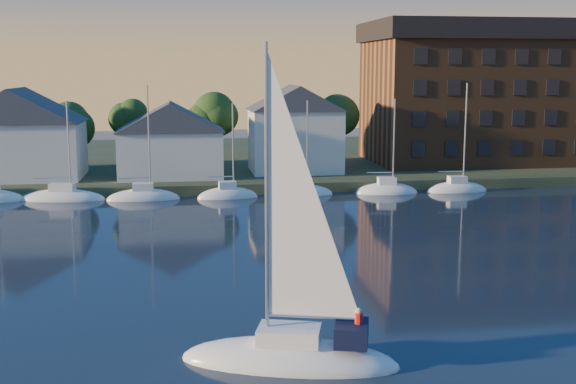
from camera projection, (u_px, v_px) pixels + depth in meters
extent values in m
cube|color=#333E24|center=(218.00, 163.00, 97.59)|extent=(160.00, 50.00, 2.00)
cube|color=brown|center=(229.00, 191.00, 75.16)|extent=(120.00, 3.00, 1.00)
cube|color=silver|center=(20.00, 150.00, 77.17)|extent=(13.00, 9.00, 6.00)
cube|color=silver|center=(171.00, 154.00, 78.58)|extent=(11.00, 8.00, 5.00)
cube|color=silver|center=(295.00, 141.00, 82.38)|extent=(10.00, 8.00, 7.00)
cube|color=brown|center=(490.00, 102.00, 91.29)|extent=(30.00, 16.00, 15.00)
cube|color=black|center=(493.00, 32.00, 89.82)|extent=(31.00, 17.00, 2.40)
cylinder|color=#3C261B|center=(66.00, 156.00, 82.83)|extent=(0.50, 0.50, 3.50)
sphere|color=#1B3C16|center=(64.00, 117.00, 82.08)|extent=(5.40, 5.40, 5.40)
cylinder|color=#3C261B|center=(137.00, 155.00, 83.98)|extent=(0.50, 0.50, 3.50)
sphere|color=#1B3C16|center=(136.00, 116.00, 83.23)|extent=(5.40, 5.40, 5.40)
cylinder|color=#3C261B|center=(206.00, 153.00, 85.13)|extent=(0.50, 0.50, 3.50)
sphere|color=#1B3C16|center=(205.00, 116.00, 84.38)|extent=(5.40, 5.40, 5.40)
cylinder|color=#3C261B|center=(273.00, 152.00, 86.28)|extent=(0.50, 0.50, 3.50)
sphere|color=#1B3C16|center=(273.00, 115.00, 85.53)|extent=(5.40, 5.40, 5.40)
cylinder|color=#3C261B|center=(338.00, 151.00, 87.43)|extent=(0.50, 0.50, 3.50)
sphere|color=#1B3C16|center=(339.00, 114.00, 86.68)|extent=(5.40, 5.40, 5.40)
cylinder|color=#3C261B|center=(402.00, 150.00, 88.58)|extent=(0.50, 0.50, 3.50)
sphere|color=#1B3C16|center=(403.00, 114.00, 87.83)|extent=(5.40, 5.40, 5.40)
cylinder|color=#3C261B|center=(464.00, 149.00, 89.73)|extent=(0.50, 0.50, 3.50)
sphere|color=#1B3C16|center=(466.00, 113.00, 88.98)|extent=(5.40, 5.40, 5.40)
cylinder|color=#3C261B|center=(525.00, 148.00, 90.88)|extent=(0.50, 0.50, 3.50)
sphere|color=#1B3C16|center=(527.00, 113.00, 90.13)|extent=(5.40, 5.40, 5.40)
ellipsoid|color=white|center=(67.00, 201.00, 69.93)|extent=(7.50, 2.40, 2.20)
cube|color=white|center=(66.00, 187.00, 69.71)|extent=(2.10, 1.32, 0.70)
cylinder|color=#A5A8AD|center=(71.00, 139.00, 69.04)|extent=(0.16, 0.16, 10.00)
cylinder|color=#A5A8AD|center=(57.00, 179.00, 69.45)|extent=(3.15, 0.12, 0.12)
ellipsoid|color=white|center=(150.00, 198.00, 71.08)|extent=(7.50, 2.40, 2.20)
cube|color=white|center=(150.00, 185.00, 70.86)|extent=(2.10, 1.32, 0.70)
cylinder|color=#A5A8AD|center=(156.00, 138.00, 70.19)|extent=(0.16, 0.16, 10.00)
cylinder|color=#A5A8AD|center=(141.00, 177.00, 70.60)|extent=(3.15, 0.12, 0.12)
ellipsoid|color=white|center=(231.00, 196.00, 72.23)|extent=(7.50, 2.40, 2.20)
cube|color=white|center=(231.00, 184.00, 72.01)|extent=(2.10, 1.32, 0.70)
cylinder|color=#A5A8AD|center=(238.00, 137.00, 71.34)|extent=(0.16, 0.16, 10.00)
cylinder|color=#A5A8AD|center=(223.00, 175.00, 71.75)|extent=(3.15, 0.12, 0.12)
ellipsoid|color=white|center=(310.00, 194.00, 73.38)|extent=(7.50, 2.40, 2.20)
cube|color=white|center=(310.00, 182.00, 73.16)|extent=(2.10, 1.32, 0.70)
cylinder|color=#A5A8AD|center=(318.00, 136.00, 72.49)|extent=(0.16, 0.16, 10.00)
cylinder|color=#A5A8AD|center=(302.00, 174.00, 72.90)|extent=(3.15, 0.12, 0.12)
ellipsoid|color=white|center=(386.00, 192.00, 74.53)|extent=(7.50, 2.40, 2.20)
cube|color=white|center=(386.00, 180.00, 74.31)|extent=(2.10, 1.32, 0.70)
cylinder|color=#A5A8AD|center=(394.00, 135.00, 73.64)|extent=(0.16, 0.16, 10.00)
cylinder|color=#A5A8AD|center=(379.00, 172.00, 74.05)|extent=(3.15, 0.12, 0.12)
ellipsoid|color=white|center=(460.00, 191.00, 75.68)|extent=(7.50, 2.40, 2.20)
cube|color=white|center=(460.00, 178.00, 75.46)|extent=(2.10, 1.32, 0.70)
cylinder|color=#A5A8AD|center=(469.00, 134.00, 74.79)|extent=(0.16, 0.16, 10.00)
cylinder|color=#A5A8AD|center=(453.00, 170.00, 75.20)|extent=(3.15, 0.12, 0.12)
ellipsoid|color=white|center=(289.00, 363.00, 31.30)|extent=(10.05, 5.62, 2.20)
cube|color=white|center=(289.00, 335.00, 31.08)|extent=(3.04, 2.37, 0.70)
cylinder|color=#A5A8AD|center=(267.00, 197.00, 30.19)|extent=(0.16, 0.16, 12.76)
cylinder|color=#A5A8AD|center=(314.00, 317.00, 30.80)|extent=(3.89, 1.23, 0.12)
cube|color=black|center=(351.00, 333.00, 30.69)|extent=(1.86, 2.17, 0.90)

